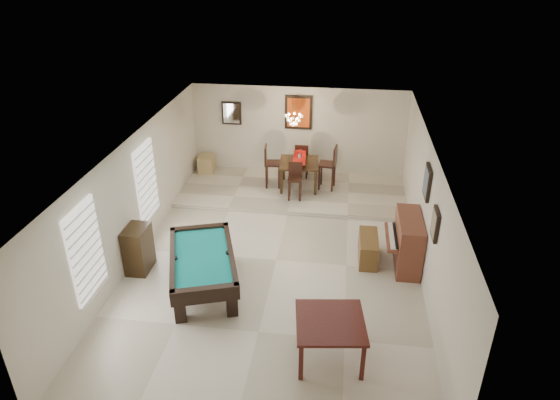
% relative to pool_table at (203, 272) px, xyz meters
% --- Properties ---
extents(ground_plane, '(6.00, 9.00, 0.02)m').
position_rel_pool_table_xyz_m(ground_plane, '(1.28, 1.14, -0.38)').
color(ground_plane, beige).
extents(wall_back, '(6.00, 0.04, 2.60)m').
position_rel_pool_table_xyz_m(wall_back, '(1.28, 5.64, 0.93)').
color(wall_back, silver).
rests_on(wall_back, ground_plane).
extents(wall_front, '(6.00, 0.04, 2.60)m').
position_rel_pool_table_xyz_m(wall_front, '(1.28, -3.36, 0.93)').
color(wall_front, silver).
rests_on(wall_front, ground_plane).
extents(wall_left, '(0.04, 9.00, 2.60)m').
position_rel_pool_table_xyz_m(wall_left, '(-1.72, 1.14, 0.93)').
color(wall_left, silver).
rests_on(wall_left, ground_plane).
extents(wall_right, '(0.04, 9.00, 2.60)m').
position_rel_pool_table_xyz_m(wall_right, '(4.28, 1.14, 0.93)').
color(wall_right, silver).
rests_on(wall_right, ground_plane).
extents(ceiling, '(6.00, 9.00, 0.04)m').
position_rel_pool_table_xyz_m(ceiling, '(1.28, 1.14, 2.23)').
color(ceiling, white).
rests_on(ceiling, wall_back).
extents(dining_step, '(6.00, 2.50, 0.12)m').
position_rel_pool_table_xyz_m(dining_step, '(1.28, 4.39, -0.31)').
color(dining_step, beige).
rests_on(dining_step, ground_plane).
extents(window_left_front, '(0.06, 1.00, 1.70)m').
position_rel_pool_table_xyz_m(window_left_front, '(-1.69, -1.06, 1.03)').
color(window_left_front, white).
rests_on(window_left_front, wall_left).
extents(window_left_rear, '(0.06, 1.00, 1.70)m').
position_rel_pool_table_xyz_m(window_left_rear, '(-1.69, 1.74, 1.03)').
color(window_left_rear, white).
rests_on(window_left_rear, wall_left).
extents(pool_table, '(1.84, 2.49, 0.74)m').
position_rel_pool_table_xyz_m(pool_table, '(0.00, 0.00, 0.00)').
color(pool_table, black).
rests_on(pool_table, ground_plane).
extents(square_table, '(1.22, 1.22, 0.75)m').
position_rel_pool_table_xyz_m(square_table, '(2.52, -1.53, 0.01)').
color(square_table, '#37120D').
rests_on(square_table, ground_plane).
extents(upright_piano, '(0.74, 1.33, 1.11)m').
position_rel_pool_table_xyz_m(upright_piano, '(3.89, 1.36, 0.18)').
color(upright_piano, brown).
rests_on(upright_piano, ground_plane).
extents(piano_bench, '(0.40, 0.99, 0.55)m').
position_rel_pool_table_xyz_m(piano_bench, '(3.22, 1.44, -0.10)').
color(piano_bench, brown).
rests_on(piano_bench, ground_plane).
extents(apothecary_chest, '(0.44, 0.65, 0.98)m').
position_rel_pool_table_xyz_m(apothecary_chest, '(-1.48, 0.44, 0.12)').
color(apothecary_chest, black).
rests_on(apothecary_chest, ground_plane).
extents(dining_table, '(1.10, 1.10, 0.86)m').
position_rel_pool_table_xyz_m(dining_table, '(1.42, 4.57, 0.18)').
color(dining_table, black).
rests_on(dining_table, dining_step).
extents(flower_vase, '(0.15, 0.15, 0.24)m').
position_rel_pool_table_xyz_m(flower_vase, '(1.42, 4.57, 0.73)').
color(flower_vase, red).
rests_on(flower_vase, dining_table).
extents(dining_chair_south, '(0.37, 0.37, 0.96)m').
position_rel_pool_table_xyz_m(dining_chair_south, '(1.38, 3.86, 0.23)').
color(dining_chair_south, black).
rests_on(dining_chair_south, dining_step).
extents(dining_chair_north, '(0.37, 0.37, 1.00)m').
position_rel_pool_table_xyz_m(dining_chair_north, '(1.43, 5.27, 0.25)').
color(dining_chair_north, black).
rests_on(dining_chair_north, dining_step).
extents(dining_chair_west, '(0.47, 0.47, 1.16)m').
position_rel_pool_table_xyz_m(dining_chair_west, '(0.71, 4.54, 0.33)').
color(dining_chair_west, black).
rests_on(dining_chair_west, dining_step).
extents(dining_chair_east, '(0.49, 0.49, 1.21)m').
position_rel_pool_table_xyz_m(dining_chair_east, '(2.17, 4.60, 0.35)').
color(dining_chair_east, black).
rests_on(dining_chair_east, dining_step).
extents(corner_bench, '(0.45, 0.55, 0.48)m').
position_rel_pool_table_xyz_m(corner_bench, '(-1.36, 5.25, -0.01)').
color(corner_bench, tan).
rests_on(corner_bench, dining_step).
extents(chandelier, '(0.44, 0.44, 0.60)m').
position_rel_pool_table_xyz_m(chandelier, '(1.28, 4.34, 1.83)').
color(chandelier, '#FFE5B2').
rests_on(chandelier, ceiling).
extents(back_painting, '(0.75, 0.06, 0.95)m').
position_rel_pool_table_xyz_m(back_painting, '(1.28, 5.60, 1.53)').
color(back_painting, '#D84C14').
rests_on(back_painting, wall_back).
extents(back_mirror, '(0.55, 0.06, 0.65)m').
position_rel_pool_table_xyz_m(back_mirror, '(-0.62, 5.60, 1.43)').
color(back_mirror, white).
rests_on(back_mirror, wall_back).
extents(right_picture_upper, '(0.06, 0.55, 0.65)m').
position_rel_pool_table_xyz_m(right_picture_upper, '(4.24, 1.44, 1.53)').
color(right_picture_upper, slate).
rests_on(right_picture_upper, wall_right).
extents(right_picture_lower, '(0.06, 0.45, 0.55)m').
position_rel_pool_table_xyz_m(right_picture_lower, '(4.24, 0.14, 1.33)').
color(right_picture_lower, gray).
rests_on(right_picture_lower, wall_right).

